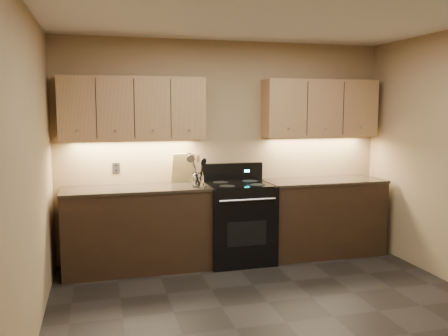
{
  "coord_description": "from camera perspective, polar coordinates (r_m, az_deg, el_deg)",
  "views": [
    {
      "loc": [
        -1.49,
        -3.55,
        1.8
      ],
      "look_at": [
        -0.16,
        1.45,
        1.15
      ],
      "focal_mm": 38.0,
      "sensor_mm": 36.0,
      "label": 1
    }
  ],
  "objects": [
    {
      "name": "wall_left",
      "position": [
        3.62,
        -22.85,
        -1.33
      ],
      "size": [
        0.04,
        4.0,
        2.6
      ],
      "primitive_type": "cube",
      "color": "#A2835F",
      "rests_on": "ground"
    },
    {
      "name": "cutting_board",
      "position": [
        5.63,
        -4.96,
        0.03
      ],
      "size": [
        0.3,
        0.17,
        0.35
      ],
      "primitive_type": "cube",
      "rotation": [
        0.25,
        0.0,
        0.23
      ],
      "color": "tan",
      "rests_on": "counter_left"
    },
    {
      "name": "stove",
      "position": [
        5.62,
        1.75,
        -6.42
      ],
      "size": [
        0.76,
        0.68,
        1.14
      ],
      "color": "black",
      "rests_on": "ground"
    },
    {
      "name": "counter_right",
      "position": [
        6.04,
        11.79,
        -5.74
      ],
      "size": [
        1.46,
        0.62,
        0.93
      ],
      "color": "black",
      "rests_on": "ground"
    },
    {
      "name": "upper_cab_right",
      "position": [
        6.03,
        11.48,
        7.03
      ],
      "size": [
        1.44,
        0.3,
        0.7
      ],
      "primitive_type": "cube",
      "color": "tan",
      "rests_on": "wall_back"
    },
    {
      "name": "black_turner",
      "position": [
        5.27,
        -2.99,
        -0.23
      ],
      "size": [
        0.17,
        0.16,
        0.37
      ],
      "primitive_type": null,
      "rotation": [
        -0.22,
        -0.15,
        0.29
      ],
      "color": "black",
      "rests_on": "utensil_crock"
    },
    {
      "name": "black_spoon",
      "position": [
        5.32,
        -3.15,
        -0.38
      ],
      "size": [
        0.12,
        0.14,
        0.32
      ],
      "primitive_type": null,
      "rotation": [
        0.25,
        0.17,
        0.11
      ],
      "color": "black",
      "rests_on": "utensil_crock"
    },
    {
      "name": "steel_spatula",
      "position": [
        5.29,
        -2.97,
        0.02
      ],
      "size": [
        0.21,
        0.13,
        0.4
      ],
      "primitive_type": null,
      "rotation": [
        -0.07,
        -0.31,
        -0.12
      ],
      "color": "silver",
      "rests_on": "utensil_crock"
    },
    {
      "name": "wall_back",
      "position": [
        5.77,
        0.11,
        2.21
      ],
      "size": [
        4.0,
        0.04,
        2.6
      ],
      "primitive_type": "cube",
      "color": "#A2835F",
      "rests_on": "ground"
    },
    {
      "name": "upper_cab_left",
      "position": [
        5.42,
        -10.86,
        7.05
      ],
      "size": [
        1.6,
        0.3,
        0.7
      ],
      "primitive_type": "cube",
      "color": "tan",
      "rests_on": "wall_back"
    },
    {
      "name": "wooden_spoon",
      "position": [
        5.28,
        -3.5,
        -0.32
      ],
      "size": [
        0.11,
        0.1,
        0.34
      ],
      "primitive_type": null,
      "rotation": [
        -0.06,
        0.15,
        0.28
      ],
      "color": "tan",
      "rests_on": "utensil_crock"
    },
    {
      "name": "floor",
      "position": [
        4.25,
        7.47,
        -17.94
      ],
      "size": [
        4.0,
        4.0,
        0.0
      ],
      "primitive_type": "plane",
      "color": "black",
      "rests_on": "ground"
    },
    {
      "name": "steel_skimmer",
      "position": [
        5.28,
        -2.72,
        -0.2
      ],
      "size": [
        0.22,
        0.12,
        0.37
      ],
      "primitive_type": null,
      "rotation": [
        0.08,
        -0.39,
        -0.05
      ],
      "color": "silver",
      "rests_on": "utensil_crock"
    },
    {
      "name": "ceiling",
      "position": [
        3.93,
        8.12,
        18.83
      ],
      "size": [
        4.0,
        4.0,
        0.0
      ],
      "primitive_type": "plane",
      "rotation": [
        3.14,
        0.0,
        0.0
      ],
      "color": "silver",
      "rests_on": "wall_back"
    },
    {
      "name": "counter_left",
      "position": [
        5.43,
        -10.41,
        -7.16
      ],
      "size": [
        1.62,
        0.62,
        0.93
      ],
      "color": "black",
      "rests_on": "ground"
    },
    {
      "name": "utensil_crock",
      "position": [
        5.31,
        -3.11,
        -1.49
      ],
      "size": [
        0.13,
        0.13,
        0.15
      ],
      "color": "white",
      "rests_on": "counter_left"
    },
    {
      "name": "outlet_plate",
      "position": [
        5.59,
        -12.85,
        0.01
      ],
      "size": [
        0.08,
        0.01,
        0.12
      ],
      "primitive_type": "cube",
      "color": "#B2B5BA",
      "rests_on": "wall_back"
    }
  ]
}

